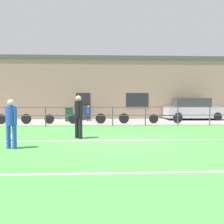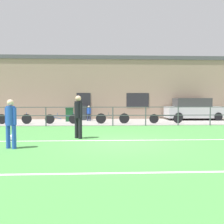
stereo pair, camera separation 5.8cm
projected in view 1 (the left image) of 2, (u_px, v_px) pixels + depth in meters
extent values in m
cube|color=#478C42|center=(122.00, 143.00, 9.39)|extent=(60.00, 44.00, 0.04)
cube|color=white|center=(120.00, 140.00, 9.93)|extent=(36.00, 0.11, 0.00)
cube|color=white|center=(137.00, 173.00, 5.56)|extent=(36.00, 0.11, 0.00)
cube|color=gray|center=(111.00, 122.00, 17.87)|extent=(48.00, 5.00, 0.02)
cylinder|color=#474C51|center=(11.00, 117.00, 15.03)|extent=(0.07, 0.07, 1.15)
cylinder|color=#474C51|center=(46.00, 117.00, 15.13)|extent=(0.07, 0.07, 1.15)
cylinder|color=#474C51|center=(79.00, 116.00, 15.24)|extent=(0.07, 0.07, 1.15)
cylinder|color=#474C51|center=(113.00, 116.00, 15.35)|extent=(0.07, 0.07, 1.15)
cylinder|color=#474C51|center=(145.00, 116.00, 15.45)|extent=(0.07, 0.07, 1.15)
cylinder|color=#474C51|center=(178.00, 116.00, 15.56)|extent=(0.07, 0.07, 1.15)
cylinder|color=#474C51|center=(210.00, 116.00, 15.66)|extent=(0.07, 0.07, 1.15)
cube|color=#474C51|center=(113.00, 107.00, 15.32)|extent=(36.00, 0.04, 0.04)
cube|color=#474C51|center=(113.00, 115.00, 15.34)|extent=(36.00, 0.04, 0.04)
cube|color=gray|center=(109.00, 90.00, 21.44)|extent=(28.00, 2.40, 4.76)
cube|color=#232328|center=(83.00, 106.00, 20.18)|extent=(1.10, 0.04, 2.10)
cube|color=#232328|center=(137.00, 100.00, 20.39)|extent=(1.80, 0.04, 1.10)
cube|color=#4C4C51|center=(109.00, 60.00, 21.31)|extent=(28.00, 2.56, 0.30)
cylinder|color=black|center=(77.00, 128.00, 10.49)|extent=(0.15, 0.15, 0.83)
cylinder|color=black|center=(80.00, 129.00, 10.30)|extent=(0.15, 0.15, 0.83)
cylinder|color=black|center=(78.00, 110.00, 10.36)|extent=(0.31, 0.31, 0.69)
sphere|color=tan|center=(78.00, 98.00, 10.33)|extent=(0.24, 0.24, 0.24)
cylinder|color=black|center=(76.00, 110.00, 10.49)|extent=(0.11, 0.11, 0.61)
cylinder|color=black|center=(81.00, 110.00, 10.22)|extent=(0.11, 0.11, 0.61)
cylinder|color=blue|center=(9.00, 137.00, 8.30)|extent=(0.14, 0.14, 0.76)
cylinder|color=blue|center=(14.00, 137.00, 8.22)|extent=(0.14, 0.14, 0.76)
cylinder|color=blue|center=(11.00, 116.00, 8.23)|extent=(0.28, 0.28, 0.63)
sphere|color=beige|center=(11.00, 103.00, 8.21)|extent=(0.21, 0.21, 0.21)
cylinder|color=blue|center=(7.00, 116.00, 8.29)|extent=(0.10, 0.10, 0.56)
cylinder|color=blue|center=(15.00, 116.00, 8.17)|extent=(0.10, 0.10, 0.56)
sphere|color=white|center=(12.00, 138.00, 9.88)|extent=(0.23, 0.23, 0.23)
cylinder|color=#232D4C|center=(90.00, 117.00, 18.57)|extent=(0.10, 0.10, 0.52)
cylinder|color=#232D4C|center=(87.00, 117.00, 18.55)|extent=(0.10, 0.10, 0.52)
cylinder|color=blue|center=(88.00, 111.00, 18.54)|extent=(0.19, 0.19, 0.43)
sphere|color=beige|center=(88.00, 107.00, 18.52)|extent=(0.15, 0.15, 0.15)
cylinder|color=blue|center=(90.00, 111.00, 18.55)|extent=(0.07, 0.07, 0.39)
cylinder|color=blue|center=(87.00, 111.00, 18.52)|extent=(0.07, 0.07, 0.39)
cube|color=#B7B7BC|center=(194.00, 112.00, 19.66)|extent=(4.39, 1.70, 0.85)
cube|color=#373738|center=(191.00, 102.00, 19.61)|extent=(2.63, 1.43, 0.65)
cylinder|color=black|center=(178.00, 117.00, 18.78)|extent=(0.60, 0.18, 0.60)
cylinder|color=black|center=(217.00, 116.00, 18.93)|extent=(0.60, 0.18, 0.60)
cylinder|color=black|center=(172.00, 115.00, 20.41)|extent=(0.60, 0.18, 0.60)
cylinder|color=black|center=(208.00, 115.00, 20.56)|extent=(0.60, 0.18, 0.60)
cylinder|color=black|center=(1.00, 119.00, 16.18)|extent=(0.64, 0.04, 0.64)
cylinder|color=black|center=(26.00, 119.00, 16.27)|extent=(0.64, 0.04, 0.64)
cube|color=#234C99|center=(14.00, 116.00, 16.21)|extent=(1.23, 0.04, 0.04)
cube|color=#234C99|center=(7.00, 117.00, 16.20)|extent=(0.77, 0.03, 0.23)
cylinder|color=#234C99|center=(9.00, 114.00, 16.19)|extent=(0.03, 0.03, 0.20)
cylinder|color=#234C99|center=(26.00, 115.00, 16.25)|extent=(0.03, 0.03, 0.28)
cylinder|color=black|center=(154.00, 119.00, 16.70)|extent=(0.61, 0.04, 0.61)
cylinder|color=black|center=(178.00, 119.00, 16.79)|extent=(0.61, 0.04, 0.61)
cube|color=black|center=(166.00, 116.00, 16.73)|extent=(1.24, 0.04, 0.04)
cube|color=black|center=(160.00, 117.00, 16.72)|extent=(0.78, 0.03, 0.22)
cylinder|color=black|center=(162.00, 114.00, 16.71)|extent=(0.03, 0.03, 0.20)
cylinder|color=black|center=(178.00, 114.00, 16.77)|extent=(0.03, 0.03, 0.28)
cylinder|color=black|center=(49.00, 119.00, 16.34)|extent=(0.61, 0.04, 0.61)
cylinder|color=black|center=(73.00, 119.00, 16.42)|extent=(0.61, 0.04, 0.61)
cube|color=#234C99|center=(61.00, 116.00, 16.37)|extent=(1.19, 0.04, 0.04)
cube|color=#234C99|center=(55.00, 118.00, 16.36)|extent=(0.75, 0.03, 0.22)
cylinder|color=#234C99|center=(57.00, 114.00, 16.35)|extent=(0.03, 0.03, 0.20)
cylinder|color=#234C99|center=(73.00, 115.00, 16.41)|extent=(0.03, 0.03, 0.28)
cylinder|color=black|center=(101.00, 118.00, 16.52)|extent=(0.67, 0.04, 0.67)
cylinder|color=black|center=(124.00, 118.00, 16.60)|extent=(0.67, 0.04, 0.67)
cube|color=#4C5156|center=(112.00, 115.00, 16.55)|extent=(1.18, 0.04, 0.04)
cube|color=#4C5156|center=(107.00, 117.00, 16.53)|extent=(0.74, 0.03, 0.24)
cylinder|color=#4C5156|center=(108.00, 114.00, 16.53)|extent=(0.03, 0.03, 0.20)
cylinder|color=#4C5156|center=(124.00, 114.00, 16.58)|extent=(0.03, 0.03, 0.28)
cube|color=#194C28|center=(69.00, 115.00, 18.18)|extent=(0.50, 0.42, 0.89)
cube|color=#143D20|center=(69.00, 108.00, 18.16)|extent=(0.53, 0.45, 0.08)
cube|color=#33383D|center=(81.00, 114.00, 19.31)|extent=(0.63, 0.53, 0.99)
cube|color=#282C30|center=(81.00, 106.00, 19.28)|extent=(0.67, 0.57, 0.08)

